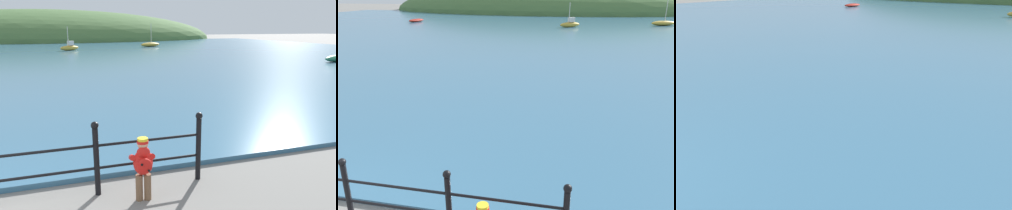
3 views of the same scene
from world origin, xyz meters
TOP-DOWN VIEW (x-y plane):
  - water at (0.00, 32.00)m, footprint 80.00×60.00m
  - boat_green_fishing at (-16.00, 36.82)m, footprint 1.47×2.72m

SIDE VIEW (x-z plane):
  - water at x=0.00m, z-range 0.00..0.10m
  - boat_green_fishing at x=-16.00m, z-range 0.10..0.47m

